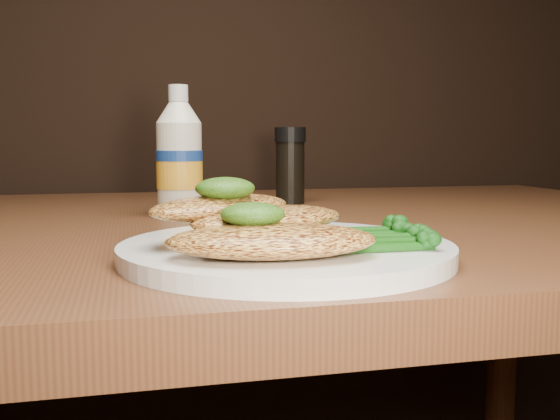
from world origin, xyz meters
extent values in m
cylinder|color=white|center=(-0.05, 0.79, 0.76)|extent=(0.26, 0.26, 0.01)
ellipsoid|color=#E9AA4A|center=(-0.07, 0.73, 0.77)|extent=(0.15, 0.09, 0.02)
ellipsoid|color=#E9AA4A|center=(-0.06, 0.78, 0.78)|extent=(0.15, 0.11, 0.02)
ellipsoid|color=#E9AA4A|center=(-0.09, 0.81, 0.79)|extent=(0.14, 0.12, 0.02)
ellipsoid|color=#133207|center=(-0.08, 0.74, 0.79)|extent=(0.05, 0.05, 0.02)
ellipsoid|color=#133207|center=(-0.09, 0.80, 0.81)|extent=(0.05, 0.05, 0.02)
camera|label=1|loc=(-0.17, 0.32, 0.84)|focal=41.01mm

